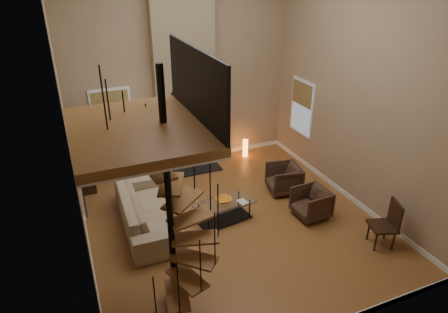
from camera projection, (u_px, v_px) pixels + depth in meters
name	position (u px, v px, depth m)	size (l,w,h in m)	color
ground	(231.00, 221.00, 8.81)	(6.00, 6.50, 0.01)	#AB6F37
back_wall	(181.00, 65.00, 10.30)	(6.00, 0.02, 5.50)	tan
front_wall	(339.00, 178.00, 4.91)	(6.00, 0.02, 5.50)	tan
left_wall	(66.00, 124.00, 6.56)	(0.02, 6.50, 5.50)	tan
right_wall	(358.00, 85.00, 8.65)	(0.02, 6.50, 5.50)	tan
baseboard_back	(186.00, 158.00, 11.47)	(6.00, 0.02, 0.12)	white
baseboard_left	(90.00, 253.00, 7.74)	(0.02, 6.50, 0.12)	white
baseboard_right	(342.00, 191.00, 9.83)	(0.02, 6.50, 0.12)	white
chimney_breast	(184.00, 67.00, 10.14)	(1.60, 0.38, 5.50)	#8E7D5C
hearth	(193.00, 170.00, 10.93)	(1.50, 0.60, 0.04)	black
firebox	(189.00, 148.00, 10.94)	(0.95, 0.02, 0.72)	black
mantel	(189.00, 129.00, 10.61)	(1.70, 0.18, 0.06)	white
mirror_frame	(187.00, 99.00, 10.31)	(0.94, 0.94, 0.10)	black
mirror_disc	(187.00, 99.00, 10.32)	(0.80, 0.80, 0.01)	white
vase_left	(169.00, 126.00, 10.38)	(0.24, 0.24, 0.25)	black
vase_right	(210.00, 121.00, 10.79)	(0.20, 0.20, 0.21)	#17524F
window_back	(112.00, 117.00, 10.11)	(1.02, 0.06, 1.52)	white
window_right	(302.00, 107.00, 10.79)	(0.06, 1.02, 1.52)	white
entry_door	(77.00, 168.00, 8.81)	(0.10, 1.05, 2.16)	white
loft	(145.00, 125.00, 5.19)	(1.70, 2.20, 1.09)	brown
spiral_stair	(171.00, 213.00, 5.93)	(1.47, 1.47, 4.06)	black
hutch	(81.00, 153.00, 9.72)	(0.41, 0.87, 1.95)	black
sofa	(146.00, 210.00, 8.50)	(2.62, 1.02, 0.76)	tan
armchair_near	(287.00, 178.00, 9.81)	(0.75, 0.77, 0.70)	#412B1E
armchair_far	(314.00, 202.00, 8.83)	(0.71, 0.73, 0.66)	#412B1E
coffee_table	(224.00, 209.00, 8.71)	(1.36, 0.82, 0.47)	silver
bowl	(223.00, 200.00, 8.66)	(0.36, 0.36, 0.09)	orange
book	(242.00, 202.00, 8.63)	(0.18, 0.25, 0.02)	gray
floor_lamp	(153.00, 136.00, 9.48)	(0.42, 0.42, 1.73)	black
accent_lamp	(245.00, 148.00, 11.65)	(0.15, 0.15, 0.53)	orange
side_chair	(388.00, 223.00, 7.84)	(0.62, 0.62, 1.02)	black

